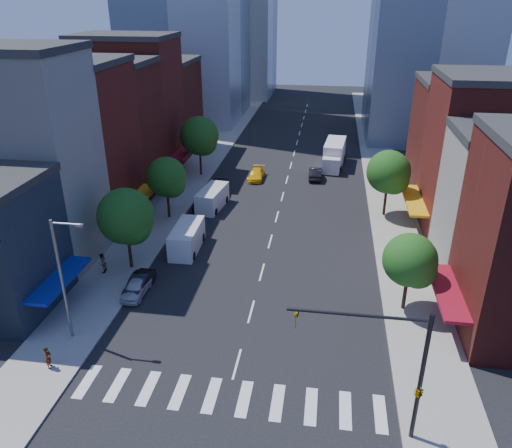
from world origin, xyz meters
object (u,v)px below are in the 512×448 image
at_px(parked_car_second, 139,283).
at_px(pedestrian_near, 48,357).
at_px(parked_car_third, 206,202).
at_px(parked_car_front, 136,287).
at_px(pedestrian_far, 102,263).
at_px(parked_car_rear, 218,192).
at_px(traffic_car_far, 339,152).
at_px(cargo_van_far, 212,199).
at_px(taxi, 256,174).
at_px(box_truck, 334,155).
at_px(traffic_car_oncoming, 315,173).
at_px(cargo_van_near, 186,239).

bearing_deg(parked_car_second, pedestrian_near, -100.59).
bearing_deg(parked_car_third, parked_car_front, -87.92).
bearing_deg(parked_car_third, pedestrian_far, -102.84).
distance_m(parked_car_rear, pedestrian_far, 19.78).
bearing_deg(traffic_car_far, cargo_van_far, 64.48).
height_order(parked_car_rear, taxi, parked_car_rear).
bearing_deg(parked_car_second, parked_car_rear, 87.48).
relative_size(parked_car_rear, pedestrian_near, 3.44).
bearing_deg(box_truck, parked_car_front, -108.05).
relative_size(traffic_car_oncoming, box_truck, 0.53).
relative_size(box_truck, pedestrian_near, 5.60).
relative_size(parked_car_second, box_truck, 0.46).
distance_m(cargo_van_near, box_truck, 30.79).
xyz_separation_m(cargo_van_near, pedestrian_far, (-6.00, -5.29, -0.16)).
distance_m(parked_car_front, box_truck, 38.85).
xyz_separation_m(parked_car_front, traffic_car_far, (16.18, 40.37, 0.03)).
xyz_separation_m(parked_car_third, cargo_van_near, (0.66, -10.31, 0.54)).
bearing_deg(parked_car_rear, parked_car_front, -100.02).
relative_size(traffic_car_oncoming, pedestrian_far, 2.58).
height_order(taxi, pedestrian_far, pedestrian_far).
height_order(parked_car_front, box_truck, box_truck).
bearing_deg(taxi, traffic_car_oncoming, 11.55).
relative_size(parked_car_third, box_truck, 0.54).
bearing_deg(pedestrian_far, parked_car_front, 48.77).
bearing_deg(pedestrian_near, parked_car_second, -27.75).
bearing_deg(pedestrian_far, parked_car_third, 153.36).
height_order(parked_car_rear, traffic_car_far, parked_car_rear).
bearing_deg(traffic_car_oncoming, pedestrian_near, 65.92).
distance_m(parked_car_front, parked_car_third, 18.34).
bearing_deg(box_truck, parked_car_rear, -128.20).
distance_m(parked_car_second, box_truck, 38.29).
relative_size(parked_car_front, pedestrian_far, 2.25).
height_order(traffic_car_far, pedestrian_near, pedestrian_near).
height_order(parked_car_rear, pedestrian_far, pedestrian_far).
distance_m(taxi, traffic_car_far, 15.87).
distance_m(parked_car_rear, box_truck, 19.52).
xyz_separation_m(parked_car_front, box_truck, (15.44, 35.64, 0.93)).
relative_size(cargo_van_far, taxi, 1.27).
height_order(traffic_car_far, box_truck, box_truck).
height_order(parked_car_second, taxi, parked_car_second).
distance_m(cargo_van_far, traffic_car_far, 26.29).
bearing_deg(parked_car_rear, traffic_car_far, 48.36).
relative_size(parked_car_front, cargo_van_far, 0.69).
bearing_deg(pedestrian_far, taxi, 151.97).
height_order(parked_car_front, parked_car_second, parked_car_front).
bearing_deg(traffic_car_far, pedestrian_near, 76.68).
height_order(box_truck, pedestrian_near, box_truck).
height_order(parked_car_rear, traffic_car_oncoming, parked_car_rear).
height_order(cargo_van_far, box_truck, box_truck).
xyz_separation_m(parked_car_rear, cargo_van_far, (-0.02, -3.26, 0.39)).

